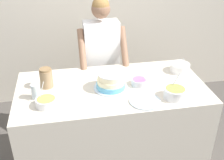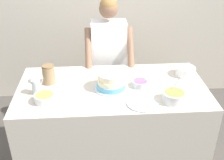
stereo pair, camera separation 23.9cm
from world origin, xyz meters
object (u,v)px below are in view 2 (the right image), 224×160
at_px(person_baker, 109,56).
at_px(frosting_bowl_purple, 140,83).
at_px(cake, 111,81).
at_px(frosting_bowl_white, 185,71).
at_px(frosting_bowl_yellow, 45,98).
at_px(stoneware_jar, 49,74).
at_px(drinking_glass, 36,87).
at_px(ceramic_plate, 142,103).
at_px(frosting_bowl_olive, 174,96).

distance_m(person_baker, frosting_bowl_purple, 0.67).
distance_m(cake, frosting_bowl_purple, 0.26).
xyz_separation_m(frosting_bowl_white, frosting_bowl_yellow, (-1.26, -0.37, -0.01)).
bearing_deg(stoneware_jar, frosting_bowl_yellow, -89.89).
height_order(cake, frosting_bowl_purple, frosting_bowl_purple).
relative_size(cake, frosting_bowl_white, 1.63).
height_order(drinking_glass, stoneware_jar, stoneware_jar).
relative_size(cake, frosting_bowl_purple, 1.90).
distance_m(frosting_bowl_yellow, stoneware_jar, 0.30).
xyz_separation_m(drinking_glass, stoneware_jar, (0.08, 0.17, 0.02)).
xyz_separation_m(frosting_bowl_white, ceramic_plate, (-0.48, -0.46, -0.04)).
xyz_separation_m(person_baker, cake, (-0.02, -0.64, 0.05)).
distance_m(cake, ceramic_plate, 0.36).
bearing_deg(cake, ceramic_plate, -48.02).
xyz_separation_m(frosting_bowl_white, stoneware_jar, (-1.26, -0.07, 0.04)).
relative_size(cake, drinking_glass, 2.34).
distance_m(person_baker, ceramic_plate, 0.93).
xyz_separation_m(frosting_bowl_olive, drinking_glass, (-1.12, 0.20, 0.02)).
distance_m(frosting_bowl_purple, ceramic_plate, 0.28).
height_order(cake, frosting_bowl_olive, frosting_bowl_olive).
xyz_separation_m(frosting_bowl_white, frosting_bowl_purple, (-0.46, -0.18, -0.01)).
bearing_deg(cake, frosting_bowl_purple, 3.15).
distance_m(frosting_bowl_white, frosting_bowl_purple, 0.49).
bearing_deg(frosting_bowl_yellow, frosting_bowl_olive, -3.77).
bearing_deg(frosting_bowl_white, frosting_bowl_olive, -117.25).
relative_size(frosting_bowl_white, drinking_glass, 1.44).
bearing_deg(drinking_glass, person_baker, 46.56).
xyz_separation_m(cake, stoneware_jar, (-0.55, 0.13, 0.02)).
relative_size(frosting_bowl_yellow, ceramic_plate, 0.71).
bearing_deg(stoneware_jar, frosting_bowl_olive, -19.57).
xyz_separation_m(person_baker, frosting_bowl_purple, (0.24, -0.63, 0.01)).
height_order(frosting_bowl_purple, stoneware_jar, stoneware_jar).
xyz_separation_m(frosting_bowl_purple, drinking_glass, (-0.89, -0.06, 0.03)).
bearing_deg(frosting_bowl_olive, frosting_bowl_purple, 132.19).
bearing_deg(ceramic_plate, stoneware_jar, 153.60).
distance_m(frosting_bowl_purple, frosting_bowl_olive, 0.35).
relative_size(frosting_bowl_yellow, frosting_bowl_purple, 1.16).
bearing_deg(person_baker, cake, -91.65).
xyz_separation_m(person_baker, stoneware_jar, (-0.56, -0.52, 0.07)).
relative_size(frosting_bowl_purple, frosting_bowl_olive, 0.83).
height_order(cake, stoneware_jar, stoneware_jar).
bearing_deg(frosting_bowl_yellow, stoneware_jar, 90.11).
height_order(frosting_bowl_yellow, drinking_glass, frosting_bowl_yellow).
distance_m(cake, stoneware_jar, 0.56).
height_order(person_baker, stoneware_jar, person_baker).
distance_m(cake, frosting_bowl_olive, 0.55).
bearing_deg(frosting_bowl_yellow, ceramic_plate, -6.35).
xyz_separation_m(person_baker, drinking_glass, (-0.65, -0.68, 0.04)).
bearing_deg(frosting_bowl_white, stoneware_jar, -176.84).
relative_size(frosting_bowl_white, frosting_bowl_purple, 1.17).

